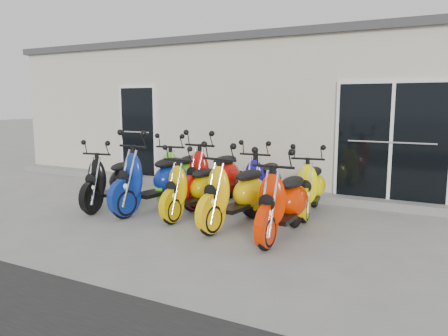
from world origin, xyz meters
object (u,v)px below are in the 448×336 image
Objects in this scene: scooter_front_black at (111,173)px; scooter_front_blue at (153,170)px; scooter_front_orange_b at (235,183)px; scooter_back_green at (180,166)px; scooter_front_red at (283,192)px; scooter_back_yellow at (311,179)px; scooter_back_blue at (263,174)px; scooter_front_orange_a at (192,180)px; scooter_back_red at (213,167)px.

scooter_front_black is 0.87× the size of scooter_front_blue.
scooter_front_orange_b is 2.16m from scooter_back_green.
scooter_front_red reaches higher than scooter_back_yellow.
scooter_front_blue is 1.08× the size of scooter_front_orange_b.
scooter_back_yellow is at bearing -1.78° from scooter_back_blue.
scooter_back_blue is at bearing 122.49° from scooter_front_red.
scooter_front_red is at bearing -5.87° from scooter_front_orange_b.
scooter_front_black is at bearing -173.46° from scooter_front_orange_a.
scooter_back_red is at bearing -176.88° from scooter_back_blue.
scooter_back_red is at bearing 98.10° from scooter_front_orange_a.
scooter_back_yellow is at bearing 7.56° from scooter_back_red.
scooter_back_red is at bearing 26.74° from scooter_front_black.
scooter_front_orange_a is at bearing -56.17° from scooter_back_green.
scooter_front_blue reaches higher than scooter_front_black.
scooter_front_blue reaches higher than scooter_front_orange_a.
scooter_back_red reaches higher than scooter_back_yellow.
scooter_front_orange_a is 0.93× the size of scooter_back_green.
scooter_front_red is at bearing -1.01° from scooter_front_blue.
scooter_front_black is 1.89m from scooter_back_red.
scooter_front_black is 3.43m from scooter_front_red.
scooter_front_orange_a is 0.95m from scooter_back_red.
scooter_front_orange_a is 1.34m from scooter_back_blue.
scooter_back_blue is (-0.06, 1.22, -0.04)m from scooter_front_orange_b.
scooter_back_green reaches higher than scooter_front_black.
scooter_front_blue is 0.99m from scooter_back_green.
scooter_front_black is 3.59m from scooter_back_yellow.
scooter_front_orange_a is at bearing 167.19° from scooter_front_red.
scooter_back_yellow is at bearing 32.71° from scooter_front_orange_a.
scooter_front_red is (2.58, -0.40, -0.07)m from scooter_front_blue.
scooter_front_orange_b is at bearing -90.17° from scooter_back_blue.
scooter_back_green is at bearing 48.20° from scooter_front_black.
scooter_back_green is 0.79m from scooter_back_red.
scooter_front_orange_b is at bearing -131.67° from scooter_back_yellow.
scooter_front_orange_b is 1.51m from scooter_back_red.
scooter_back_blue is at bearing 16.96° from scooter_front_black.
scooter_front_blue reaches higher than scooter_back_yellow.
scooter_front_black is at bearing -161.45° from scooter_front_blue.
scooter_front_orange_a is 0.99× the size of scooter_back_yellow.
scooter_back_red is at bearing 144.47° from scooter_front_red.
scooter_back_yellow is at bearing 64.09° from scooter_front_orange_b.
scooter_back_green is at bearing 152.14° from scooter_front_red.
scooter_front_orange_b is at bearing 166.12° from scooter_front_red.
scooter_back_yellow is (0.88, 0.02, -0.01)m from scooter_back_blue.
scooter_front_orange_b reaches higher than scooter_back_yellow.
scooter_front_orange_b is 1.01× the size of scooter_back_green.
scooter_back_green is 2.63m from scooter_back_yellow.
scooter_front_orange_b is at bearing -41.30° from scooter_back_green.
scooter_front_blue is at bearing -92.93° from scooter_back_green.
scooter_front_red is 2.30m from scooter_back_red.
scooter_back_red is at bearing 175.61° from scooter_back_yellow.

